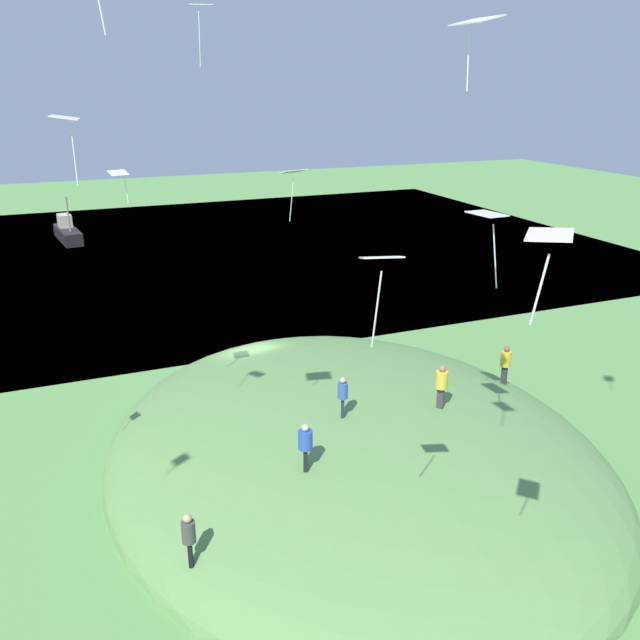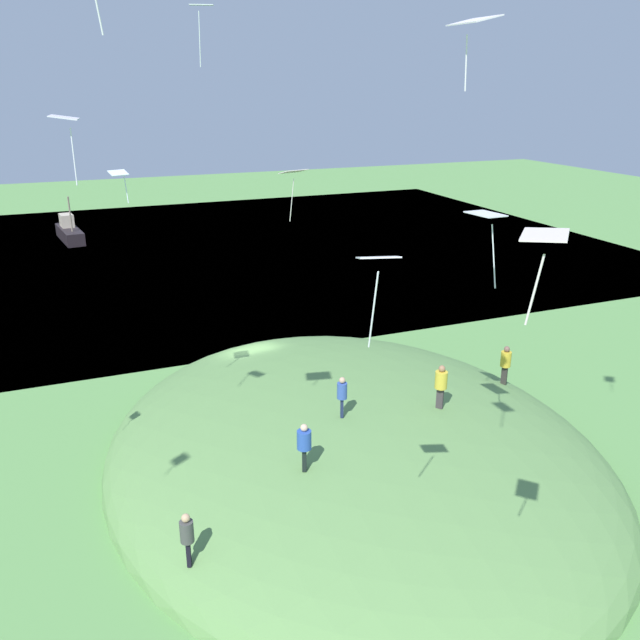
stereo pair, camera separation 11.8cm
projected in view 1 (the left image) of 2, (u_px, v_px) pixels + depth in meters
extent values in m
plane|color=#5E954D|center=(249.00, 379.00, 32.80)|extent=(160.00, 160.00, 0.00)
cube|color=#345D7C|center=(160.00, 256.00, 57.23)|extent=(50.04, 80.00, 0.40)
ellipsoid|color=#618F4D|center=(351.00, 454.00, 26.13)|extent=(23.27, 19.10, 5.03)
cube|color=black|center=(68.00, 235.00, 61.76)|extent=(6.43, 2.45, 1.18)
cube|color=#BFAF98|center=(65.00, 221.00, 62.12)|extent=(1.91, 1.35, 1.20)
cylinder|color=gray|center=(68.00, 214.00, 59.74)|extent=(0.14, 0.14, 3.21)
cube|color=#1C2748|center=(343.00, 408.00, 23.74)|extent=(0.23, 0.18, 0.76)
cylinder|color=#3553A8|center=(343.00, 391.00, 23.51)|extent=(0.48, 0.48, 0.60)
sphere|color=tan|center=(343.00, 380.00, 23.37)|extent=(0.23, 0.23, 0.23)
cube|color=black|center=(190.00, 554.00, 18.37)|extent=(0.24, 0.17, 0.82)
cylinder|color=#444544|center=(189.00, 532.00, 18.12)|extent=(0.48, 0.48, 0.65)
sphere|color=tan|center=(187.00, 518.00, 17.97)|extent=(0.25, 0.25, 0.25)
cube|color=black|center=(306.00, 459.00, 20.91)|extent=(0.29, 0.22, 0.79)
cylinder|color=#2A4EAB|center=(305.00, 440.00, 20.67)|extent=(0.60, 0.60, 0.63)
sphere|color=beige|center=(305.00, 428.00, 20.53)|extent=(0.24, 0.24, 0.24)
cube|color=#3C3537|center=(440.00, 398.00, 24.66)|extent=(0.29, 0.27, 0.84)
cylinder|color=gold|center=(442.00, 380.00, 24.40)|extent=(0.66, 0.66, 0.67)
sphere|color=#9C6F4F|center=(442.00, 368.00, 24.24)|extent=(0.25, 0.25, 0.25)
cube|color=#2F2C28|center=(504.00, 375.00, 28.62)|extent=(0.28, 0.25, 0.86)
cylinder|color=gold|center=(506.00, 359.00, 28.36)|extent=(0.62, 0.62, 0.68)
sphere|color=brown|center=(507.00, 349.00, 28.20)|extent=(0.26, 0.26, 0.26)
cube|color=silver|center=(293.00, 171.00, 28.71)|extent=(1.02, 1.26, 0.22)
cylinder|color=silver|center=(292.00, 200.00, 29.07)|extent=(0.32, 0.15, 1.94)
cube|color=silver|center=(550.00, 235.00, 9.71)|extent=(1.14, 1.13, 0.07)
cylinder|color=silver|center=(539.00, 290.00, 9.77)|extent=(0.11, 0.18, 1.12)
cube|color=white|center=(476.00, 20.00, 14.56)|extent=(1.15, 0.83, 0.20)
cylinder|color=white|center=(468.00, 63.00, 15.08)|extent=(0.06, 0.11, 1.22)
cube|color=white|center=(382.00, 257.00, 12.89)|extent=(0.77, 0.95, 0.16)
cylinder|color=white|center=(377.00, 310.00, 13.06)|extent=(0.23, 0.10, 1.66)
cube|color=white|center=(118.00, 173.00, 23.85)|extent=(0.63, 0.76, 0.18)
cylinder|color=white|center=(126.00, 190.00, 24.32)|extent=(0.18, 0.08, 0.98)
cube|color=white|center=(201.00, 5.00, 24.75)|extent=(0.85, 1.04, 0.07)
cylinder|color=white|center=(200.00, 39.00, 25.01)|extent=(0.29, 0.04, 1.98)
cube|color=white|center=(487.00, 214.00, 18.03)|extent=(1.11, 0.84, 0.04)
cylinder|color=white|center=(495.00, 257.00, 18.23)|extent=(0.28, 0.15, 1.80)
cube|color=white|center=(65.00, 117.00, 18.79)|extent=(1.21, 0.91, 0.14)
cylinder|color=white|center=(74.00, 157.00, 19.02)|extent=(0.08, 0.05, 1.64)
cylinder|color=white|center=(100.00, 7.00, 12.60)|extent=(0.11, 0.15, 1.00)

